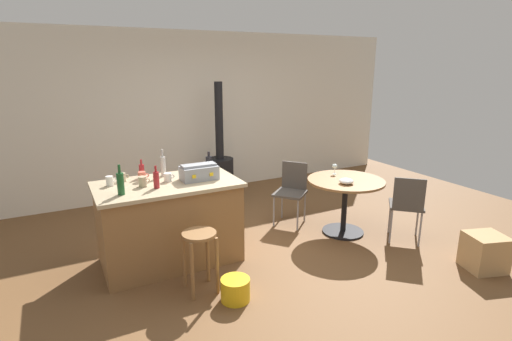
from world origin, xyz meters
The scene contains 23 objects.
ground_plane centered at (0.00, 0.00, 0.00)m, with size 8.80×8.80×0.00m, color brown.
back_wall centered at (0.00, 2.80, 1.35)m, with size 8.00×0.10×2.70m, color silver.
kitchen_island centered at (-1.13, 0.41, 0.46)m, with size 1.52×0.87×0.92m.
wooden_stool centered at (-1.05, -0.33, 0.45)m, with size 0.33×0.33×0.61m.
dining_table centered at (1.10, 0.11, 0.56)m, with size 0.98×0.98×0.73m.
folding_chair_near centered at (0.68, 0.73, 0.50)m, with size 0.56×0.56×0.85m.
folding_chair_far centered at (1.60, -0.47, 0.51)m, with size 0.57×0.57×0.86m.
wood_stove centered at (0.24, 2.23, 0.47)m, with size 0.44×0.45×1.90m.
toolbox centered at (-0.78, 0.37, 1.01)m, with size 0.40×0.24×0.18m.
bottle_0 centered at (-1.33, 0.74, 1.00)m, with size 0.06×0.06×0.21m.
bottle_1 centered at (-1.64, 0.22, 1.04)m, with size 0.07×0.07×0.30m.
bottle_2 centered at (-0.52, 0.73, 1.01)m, with size 0.08×0.08×0.22m.
bottle_3 centered at (-1.28, 0.27, 1.02)m, with size 0.06×0.06×0.24m.
bottle_4 centered at (-1.09, 0.70, 1.04)m, with size 0.06×0.06×0.31m.
cup_0 centered at (-1.39, 0.39, 0.98)m, with size 0.12×0.08×0.11m.
cup_1 centered at (-1.11, 0.45, 0.97)m, with size 0.12×0.08×0.09m.
cup_2 centered at (-1.69, 0.59, 0.98)m, with size 0.11×0.07×0.10m.
cup_3 centered at (-1.35, 0.60, 0.98)m, with size 0.12×0.08×0.11m.
cup_4 centered at (-1.55, 0.69, 0.97)m, with size 0.11×0.08×0.09m.
wine_glass centered at (1.14, 0.38, 0.84)m, with size 0.07×0.07×0.14m.
serving_bowl centered at (0.98, -0.04, 0.77)m, with size 0.18×0.18×0.07m, color white.
cardboard_box centered at (1.82, -1.36, 0.20)m, with size 0.38×0.36×0.40m, color tan.
plastic_bucket centered at (-0.82, -0.64, 0.11)m, with size 0.28×0.28×0.22m, color yellow.
Camera 1 is at (-2.17, -3.64, 2.16)m, focal length 27.62 mm.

